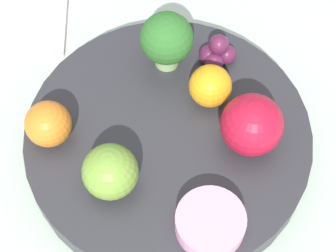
{
  "coord_description": "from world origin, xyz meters",
  "views": [
    {
      "loc": [
        -0.24,
        -0.06,
        0.48
      ],
      "look_at": [
        0.0,
        0.0,
        0.06
      ],
      "focal_mm": 60.0,
      "sensor_mm": 36.0,
      "label": 1
    }
  ],
  "objects_px": {
    "broccoli": "(167,40)",
    "orange_back": "(210,86)",
    "apple_red": "(252,125)",
    "grape_cluster": "(217,53)",
    "small_cup": "(210,223)",
    "bowl": "(168,140)",
    "orange_front": "(48,124)",
    "napkin": "(4,2)",
    "apple_green": "(110,172)"
  },
  "relations": [
    {
      "from": "orange_front",
      "to": "grape_cluster",
      "type": "relative_size",
      "value": 1.14
    },
    {
      "from": "orange_front",
      "to": "grape_cluster",
      "type": "distance_m",
      "value": 0.17
    },
    {
      "from": "apple_red",
      "to": "grape_cluster",
      "type": "relative_size",
      "value": 1.52
    },
    {
      "from": "bowl",
      "to": "apple_red",
      "type": "distance_m",
      "value": 0.08
    },
    {
      "from": "broccoli",
      "to": "orange_back",
      "type": "bearing_deg",
      "value": -122.62
    },
    {
      "from": "broccoli",
      "to": "orange_front",
      "type": "distance_m",
      "value": 0.13
    },
    {
      "from": "apple_red",
      "to": "orange_back",
      "type": "bearing_deg",
      "value": 49.59
    },
    {
      "from": "apple_green",
      "to": "orange_front",
      "type": "relative_size",
      "value": 1.15
    },
    {
      "from": "bowl",
      "to": "grape_cluster",
      "type": "relative_size",
      "value": 7.24
    },
    {
      "from": "apple_red",
      "to": "broccoli",
      "type": "bearing_deg",
      "value": 53.5
    },
    {
      "from": "bowl",
      "to": "grape_cluster",
      "type": "distance_m",
      "value": 0.09
    },
    {
      "from": "small_cup",
      "to": "orange_back",
      "type": "bearing_deg",
      "value": 11.54
    },
    {
      "from": "bowl",
      "to": "napkin",
      "type": "height_order",
      "value": "bowl"
    },
    {
      "from": "apple_green",
      "to": "napkin",
      "type": "bearing_deg",
      "value": 43.62
    },
    {
      "from": "bowl",
      "to": "napkin",
      "type": "distance_m",
      "value": 0.25
    },
    {
      "from": "apple_green",
      "to": "grape_cluster",
      "type": "relative_size",
      "value": 1.31
    },
    {
      "from": "bowl",
      "to": "napkin",
      "type": "xyz_separation_m",
      "value": [
        0.13,
        0.21,
        -0.01
      ]
    },
    {
      "from": "bowl",
      "to": "broccoli",
      "type": "height_order",
      "value": "broccoli"
    },
    {
      "from": "orange_back",
      "to": "small_cup",
      "type": "height_order",
      "value": "orange_back"
    },
    {
      "from": "apple_green",
      "to": "orange_back",
      "type": "xyz_separation_m",
      "value": [
        0.1,
        -0.06,
        -0.0
      ]
    },
    {
      "from": "orange_back",
      "to": "napkin",
      "type": "distance_m",
      "value": 0.26
    },
    {
      "from": "grape_cluster",
      "to": "napkin",
      "type": "distance_m",
      "value": 0.25
    },
    {
      "from": "orange_front",
      "to": "grape_cluster",
      "type": "bearing_deg",
      "value": -47.54
    },
    {
      "from": "broccoli",
      "to": "napkin",
      "type": "distance_m",
      "value": 0.21
    },
    {
      "from": "orange_front",
      "to": "orange_back",
      "type": "relative_size",
      "value": 1.04
    },
    {
      "from": "small_cup",
      "to": "apple_red",
      "type": "bearing_deg",
      "value": -11.31
    },
    {
      "from": "apple_red",
      "to": "orange_back",
      "type": "xyz_separation_m",
      "value": [
        0.04,
        0.04,
        -0.01
      ]
    },
    {
      "from": "napkin",
      "to": "apple_red",
      "type": "bearing_deg",
      "value": -113.28
    },
    {
      "from": "grape_cluster",
      "to": "orange_front",
      "type": "bearing_deg",
      "value": 132.46
    },
    {
      "from": "grape_cluster",
      "to": "napkin",
      "type": "bearing_deg",
      "value": 79.79
    },
    {
      "from": "bowl",
      "to": "apple_red",
      "type": "height_order",
      "value": "apple_red"
    },
    {
      "from": "orange_front",
      "to": "orange_back",
      "type": "xyz_separation_m",
      "value": [
        0.07,
        -0.13,
        -0.0
      ]
    },
    {
      "from": "broccoli",
      "to": "small_cup",
      "type": "distance_m",
      "value": 0.17
    },
    {
      "from": "broccoli",
      "to": "apple_green",
      "type": "bearing_deg",
      "value": 173.67
    },
    {
      "from": "orange_back",
      "to": "napkin",
      "type": "xyz_separation_m",
      "value": [
        0.09,
        0.24,
        -0.05
      ]
    },
    {
      "from": "broccoli",
      "to": "orange_back",
      "type": "distance_m",
      "value": 0.06
    },
    {
      "from": "bowl",
      "to": "orange_front",
      "type": "distance_m",
      "value": 0.11
    },
    {
      "from": "orange_back",
      "to": "grape_cluster",
      "type": "bearing_deg",
      "value": 2.0
    },
    {
      "from": "broccoli",
      "to": "small_cup",
      "type": "height_order",
      "value": "broccoli"
    },
    {
      "from": "apple_green",
      "to": "small_cup",
      "type": "distance_m",
      "value": 0.09
    },
    {
      "from": "apple_green",
      "to": "orange_front",
      "type": "bearing_deg",
      "value": 63.5
    },
    {
      "from": "grape_cluster",
      "to": "small_cup",
      "type": "bearing_deg",
      "value": -170.93
    },
    {
      "from": "bowl",
      "to": "apple_red",
      "type": "bearing_deg",
      "value": -83.68
    },
    {
      "from": "orange_front",
      "to": "napkin",
      "type": "xyz_separation_m",
      "value": [
        0.16,
        0.12,
        -0.05
      ]
    },
    {
      "from": "orange_back",
      "to": "small_cup",
      "type": "xyz_separation_m",
      "value": [
        -0.12,
        -0.02,
        -0.01
      ]
    },
    {
      "from": "orange_front",
      "to": "napkin",
      "type": "relative_size",
      "value": 0.22
    },
    {
      "from": "bowl",
      "to": "orange_front",
      "type": "bearing_deg",
      "value": 105.62
    },
    {
      "from": "orange_back",
      "to": "grape_cluster",
      "type": "relative_size",
      "value": 1.1
    },
    {
      "from": "bowl",
      "to": "orange_back",
      "type": "bearing_deg",
      "value": -32.97
    },
    {
      "from": "orange_back",
      "to": "apple_red",
      "type": "bearing_deg",
      "value": -130.41
    }
  ]
}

